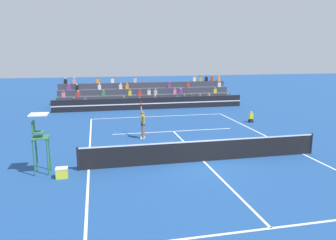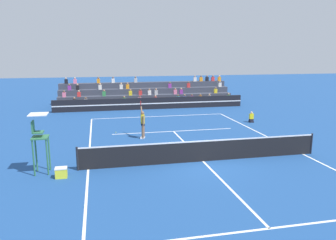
{
  "view_description": "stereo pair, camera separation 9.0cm",
  "coord_description": "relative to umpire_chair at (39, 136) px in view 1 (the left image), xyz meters",
  "views": [
    {
      "loc": [
        -5.01,
        -14.61,
        5.23
      ],
      "look_at": [
        -0.69,
        5.01,
        1.1
      ],
      "focal_mm": 35.0,
      "sensor_mm": 36.0,
      "label": 1
    },
    {
      "loc": [
        -4.92,
        -14.63,
        5.23
      ],
      "look_at": [
        -0.69,
        5.01,
        1.1
      ],
      "focal_mm": 35.0,
      "sensor_mm": 36.0,
      "label": 2
    }
  ],
  "objects": [
    {
      "name": "ground_plane",
      "position": [
        7.5,
        0.0,
        -1.72
      ],
      "size": [
        120.0,
        120.0,
        0.0
      ],
      "primitive_type": "plane",
      "color": "navy"
    },
    {
      "name": "court_lines",
      "position": [
        7.5,
        0.0,
        -1.71
      ],
      "size": [
        11.1,
        23.9,
        0.01
      ],
      "color": "white",
      "rests_on": "ground"
    },
    {
      "name": "tennis_net",
      "position": [
        7.5,
        0.0,
        -1.17
      ],
      "size": [
        12.0,
        0.1,
        1.1
      ],
      "color": "black",
      "rests_on": "ground"
    },
    {
      "name": "sponsor_banner_wall",
      "position": [
        7.5,
        15.63,
        -1.17
      ],
      "size": [
        18.0,
        0.26,
        1.1
      ],
      "color": "black",
      "rests_on": "ground"
    },
    {
      "name": "bleacher_stand",
      "position": [
        7.5,
        18.79,
        -0.88
      ],
      "size": [
        17.46,
        3.8,
        2.83
      ],
      "color": "#383D4C",
      "rests_on": "ground"
    },
    {
      "name": "umpire_chair",
      "position": [
        0.0,
        0.0,
        0.0
      ],
      "size": [
        0.76,
        0.84,
        2.67
      ],
      "color": "#337047",
      "rests_on": "ground"
    },
    {
      "name": "ball_kid_courtside",
      "position": [
        14.01,
        8.05,
        -1.39
      ],
      "size": [
        0.3,
        0.36,
        0.84
      ],
      "color": "black",
      "rests_on": "ground"
    },
    {
      "name": "tennis_player",
      "position": [
        5.22,
        5.05,
        -0.74
      ],
      "size": [
        0.34,
        1.32,
        2.32
      ],
      "color": "brown",
      "rests_on": "ground"
    },
    {
      "name": "tennis_ball",
      "position": [
        3.64,
        6.8,
        -1.68
      ],
      "size": [
        0.07,
        0.07,
        0.07
      ],
      "primitive_type": "sphere",
      "color": "#C6DB33",
      "rests_on": "ground"
    },
    {
      "name": "equipment_cooler",
      "position": [
        0.91,
        -0.76,
        -1.49
      ],
      "size": [
        0.5,
        0.38,
        0.45
      ],
      "color": "yellow",
      "rests_on": "ground"
    }
  ]
}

